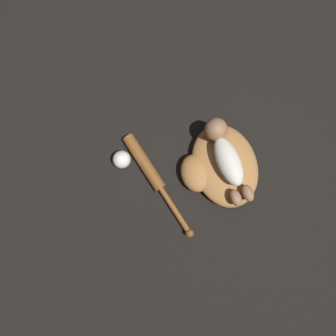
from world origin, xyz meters
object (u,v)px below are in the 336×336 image
(baseball_glove, at_px, (220,167))
(baseball_bat, at_px, (151,173))
(baseball, at_px, (122,159))
(baby_figure, at_px, (226,155))

(baseball_glove, height_order, baseball_bat, baseball_glove)
(baseball_bat, height_order, baseball, baseball)
(baseball, bearing_deg, baseball_glove, -92.09)
(baseball_glove, bearing_deg, baseball_bat, 96.81)
(baby_figure, height_order, baseball, baby_figure)
(baseball_glove, height_order, baby_figure, baby_figure)
(baseball_bat, bearing_deg, baseball_glove, -83.19)
(baseball_glove, bearing_deg, baseball, 87.91)
(baby_figure, xyz_separation_m, baseball_bat, (-0.06, 0.29, -0.10))
(baby_figure, height_order, baseball_bat, baby_figure)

